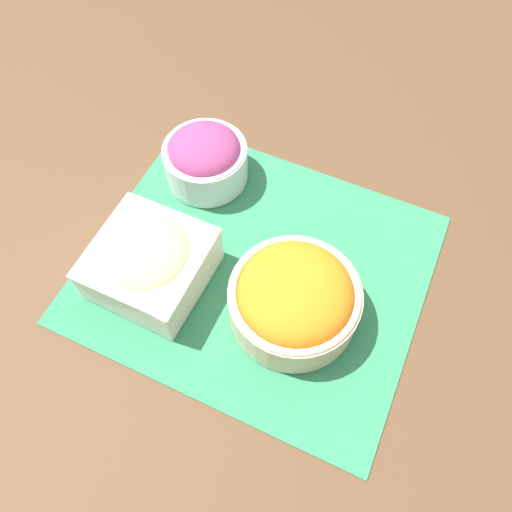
# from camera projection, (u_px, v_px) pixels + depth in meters

# --- Properties ---
(ground_plane) EXTENTS (3.00, 3.00, 0.00)m
(ground_plane) POSITION_uv_depth(u_px,v_px,m) (256.00, 268.00, 0.69)
(ground_plane) COLOR #513823
(placemat) EXTENTS (0.45, 0.39, 0.00)m
(placemat) POSITION_uv_depth(u_px,v_px,m) (256.00, 268.00, 0.69)
(placemat) COLOR #2D7A51
(placemat) RESTS_ON ground_plane
(carrot_bowl) EXTENTS (0.17, 0.17, 0.09)m
(carrot_bowl) POSITION_uv_depth(u_px,v_px,m) (295.00, 298.00, 0.62)
(carrot_bowl) COLOR beige
(carrot_bowl) RESTS_ON placemat
(onion_bowl) EXTENTS (0.12, 0.12, 0.08)m
(onion_bowl) POSITION_uv_depth(u_px,v_px,m) (205.00, 158.00, 0.73)
(onion_bowl) COLOR silver
(onion_bowl) RESTS_ON placemat
(cucumber_bowl) EXTENTS (0.14, 0.14, 0.08)m
(cucumber_bowl) POSITION_uv_depth(u_px,v_px,m) (150.00, 262.00, 0.64)
(cucumber_bowl) COLOR silver
(cucumber_bowl) RESTS_ON placemat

